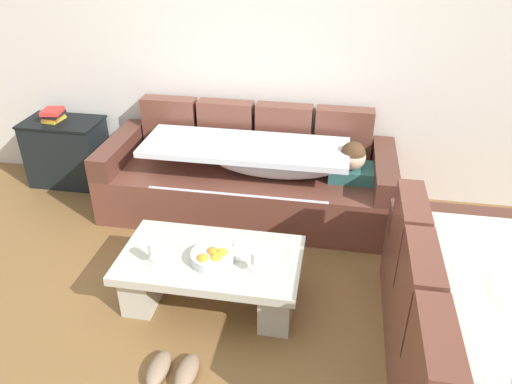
# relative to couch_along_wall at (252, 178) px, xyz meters

# --- Properties ---
(ground_plane) EXTENTS (14.00, 14.00, 0.00)m
(ground_plane) POSITION_rel_couch_along_wall_xyz_m (-0.20, -1.63, -0.33)
(ground_plane) COLOR brown
(back_wall) EXTENTS (9.00, 0.10, 2.70)m
(back_wall) POSITION_rel_couch_along_wall_xyz_m (-0.20, 0.52, 1.02)
(back_wall) COLOR silver
(back_wall) RESTS_ON ground_plane
(couch_along_wall) EXTENTS (2.48, 0.92, 0.88)m
(couch_along_wall) POSITION_rel_couch_along_wall_xyz_m (0.00, 0.00, 0.00)
(couch_along_wall) COLOR brown
(couch_along_wall) RESTS_ON ground_plane
(couch_near_window) EXTENTS (0.92, 1.97, 0.88)m
(couch_near_window) POSITION_rel_couch_along_wall_xyz_m (1.54, -1.66, 0.01)
(couch_near_window) COLOR brown
(couch_near_window) RESTS_ON ground_plane
(coffee_table) EXTENTS (1.20, 0.68, 0.38)m
(coffee_table) POSITION_rel_couch_along_wall_xyz_m (-0.06, -1.22, -0.09)
(coffee_table) COLOR beige
(coffee_table) RESTS_ON ground_plane
(fruit_bowl) EXTENTS (0.28, 0.28, 0.10)m
(fruit_bowl) POSITION_rel_couch_along_wall_xyz_m (-0.03, -1.28, 0.09)
(fruit_bowl) COLOR silver
(fruit_bowl) RESTS_ON coffee_table
(wine_glass_near_left) EXTENTS (0.07, 0.07, 0.17)m
(wine_glass_near_left) POSITION_rel_couch_along_wall_xyz_m (-0.39, -1.36, 0.17)
(wine_glass_near_left) COLOR silver
(wine_glass_near_left) RESTS_ON coffee_table
(wine_glass_near_right) EXTENTS (0.07, 0.07, 0.17)m
(wine_glass_near_right) POSITION_rel_couch_along_wall_xyz_m (0.27, -1.34, 0.17)
(wine_glass_near_right) COLOR silver
(wine_glass_near_right) RESTS_ON coffee_table
(open_magazine) EXTENTS (0.29, 0.22, 0.01)m
(open_magazine) POSITION_rel_couch_along_wall_xyz_m (0.21, -1.14, 0.06)
(open_magazine) COLOR white
(open_magazine) RESTS_ON coffee_table
(side_cabinet) EXTENTS (0.72, 0.44, 0.64)m
(side_cabinet) POSITION_rel_couch_along_wall_xyz_m (-1.86, 0.22, -0.01)
(side_cabinet) COLOR black
(side_cabinet) RESTS_ON ground_plane
(book_stack_on_cabinet) EXTENTS (0.19, 0.23, 0.11)m
(book_stack_on_cabinet) POSITION_rel_couch_along_wall_xyz_m (-1.93, 0.22, 0.37)
(book_stack_on_cabinet) COLOR gold
(book_stack_on_cabinet) RESTS_ON side_cabinet
(pair_of_shoes) EXTENTS (0.30, 0.28, 0.09)m
(pair_of_shoes) POSITION_rel_couch_along_wall_xyz_m (-0.13, -1.89, -0.28)
(pair_of_shoes) COLOR #8C7259
(pair_of_shoes) RESTS_ON ground_plane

